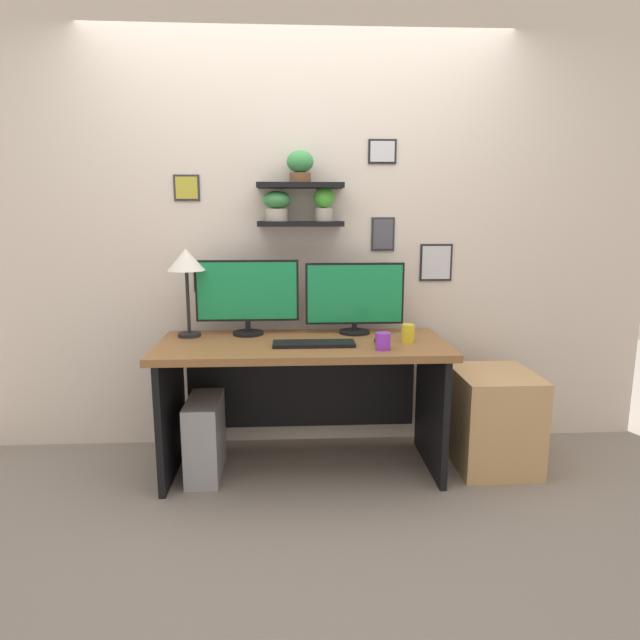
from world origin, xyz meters
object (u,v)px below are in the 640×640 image
(monitor_right, at_px, (355,297))
(desk_lamp, at_px, (186,265))
(computer_tower_left, at_px, (205,437))
(coffee_mug, at_px, (383,341))
(desk, at_px, (302,376))
(monitor_left, at_px, (247,295))
(pen_cup, at_px, (408,333))
(keyboard, at_px, (314,344))
(drawer_cabinet, at_px, (493,419))
(computer_mouse, at_px, (379,340))

(monitor_right, distance_m, desk_lamp, 0.98)
(computer_tower_left, bearing_deg, coffee_mug, -8.82)
(desk_lamp, distance_m, computer_tower_left, 0.97)
(desk, distance_m, monitor_right, 0.55)
(desk, bearing_deg, computer_tower_left, -169.68)
(desk, height_order, coffee_mug, coffee_mug)
(monitor_left, relative_size, computer_tower_left, 1.34)
(desk_lamp, relative_size, pen_cup, 5.04)
(keyboard, xyz_separation_m, pen_cup, (0.52, 0.05, 0.04))
(monitor_right, relative_size, pen_cup, 5.78)
(desk, height_order, keyboard, keyboard)
(monitor_left, xyz_separation_m, keyboard, (0.37, -0.30, -0.23))
(desk, bearing_deg, keyboard, -67.37)
(monitor_right, xyz_separation_m, computer_tower_left, (-0.86, -0.26, -0.74))
(monitor_right, bearing_deg, coffee_mug, -76.19)
(keyboard, bearing_deg, drawer_cabinet, 4.44)
(computer_mouse, bearing_deg, pen_cup, 4.60)
(monitor_right, height_order, pen_cup, monitor_right)
(coffee_mug, bearing_deg, desk, 149.02)
(monitor_left, bearing_deg, desk, -27.51)
(drawer_cabinet, bearing_deg, monitor_left, 170.98)
(monitor_left, bearing_deg, keyboard, -39.31)
(monitor_right, bearing_deg, desk, -152.49)
(keyboard, xyz_separation_m, computer_tower_left, (-0.61, 0.04, -0.54))
(computer_mouse, bearing_deg, drawer_cabinet, 3.67)
(monitor_left, bearing_deg, drawer_cabinet, -9.02)
(monitor_left, xyz_separation_m, monitor_right, (0.63, 0.00, -0.02))
(monitor_right, height_order, keyboard, monitor_right)
(desk, xyz_separation_m, coffee_mug, (0.41, -0.25, 0.26))
(monitor_right, height_order, drawer_cabinet, monitor_right)
(computer_tower_left, bearing_deg, monitor_right, 16.98)
(monitor_right, xyz_separation_m, keyboard, (-0.25, -0.30, -0.21))
(pen_cup, distance_m, drawer_cabinet, 0.74)
(desk, relative_size, desk_lamp, 3.16)
(desk_lamp, xyz_separation_m, computer_tower_left, (0.10, -0.22, -0.94))
(desk_lamp, height_order, coffee_mug, desk_lamp)
(monitor_right, xyz_separation_m, drawer_cabinet, (0.79, -0.22, -0.69))
(monitor_right, relative_size, keyboard, 1.31)
(drawer_cabinet, bearing_deg, keyboard, -175.56)
(desk, bearing_deg, desk_lamp, 169.40)
(keyboard, distance_m, drawer_cabinet, 1.15)
(desk_lamp, relative_size, coffee_mug, 5.60)
(coffee_mug, height_order, computer_tower_left, coffee_mug)
(computer_mouse, xyz_separation_m, pen_cup, (0.16, 0.01, 0.04))
(keyboard, distance_m, desk_lamp, 0.86)
(desk_lamp, height_order, pen_cup, desk_lamp)
(desk, height_order, pen_cup, pen_cup)
(keyboard, distance_m, coffee_mug, 0.37)
(desk_lamp, bearing_deg, keyboard, -20.40)
(coffee_mug, bearing_deg, pen_cup, 43.57)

